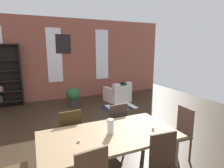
# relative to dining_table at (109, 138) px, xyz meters

# --- Properties ---
(ground_plane) EXTENTS (10.95, 10.95, 0.00)m
(ground_plane) POSITION_rel_dining_table_xyz_m (-0.14, 0.75, -0.67)
(ground_plane) COLOR #312619
(back_wall_brick) EXTENTS (9.28, 0.12, 3.13)m
(back_wall_brick) POSITION_rel_dining_table_xyz_m (-0.14, 5.02, 0.90)
(back_wall_brick) COLOR #975143
(back_wall_brick) RESTS_ON ground
(window_pane_1) EXTENTS (0.55, 0.02, 2.04)m
(window_pane_1) POSITION_rel_dining_table_xyz_m (-0.14, 4.95, 1.05)
(window_pane_1) COLOR white
(window_pane_2) EXTENTS (0.55, 0.02, 2.04)m
(window_pane_2) POSITION_rel_dining_table_xyz_m (1.79, 4.95, 1.05)
(window_pane_2) COLOR white
(dining_table) EXTENTS (2.02, 1.05, 0.74)m
(dining_table) POSITION_rel_dining_table_xyz_m (0.00, 0.00, 0.00)
(dining_table) COLOR #8A704F
(dining_table) RESTS_ON ground
(vase_on_table) EXTENTS (0.10, 0.10, 0.23)m
(vase_on_table) POSITION_rel_dining_table_xyz_m (0.02, 0.00, 0.18)
(vase_on_table) COLOR silver
(vase_on_table) RESTS_ON dining_table
(tealight_candle_0) EXTENTS (0.04, 0.04, 0.05)m
(tealight_candle_0) POSITION_rel_dining_table_xyz_m (0.68, -0.15, 0.10)
(tealight_candle_0) COLOR silver
(tealight_candle_0) RESTS_ON dining_table
(tealight_candle_1) EXTENTS (0.04, 0.04, 0.05)m
(tealight_candle_1) POSITION_rel_dining_table_xyz_m (0.05, 0.09, 0.09)
(tealight_candle_1) COLOR silver
(tealight_candle_1) RESTS_ON dining_table
(tealight_candle_2) EXTENTS (0.04, 0.04, 0.03)m
(tealight_candle_2) POSITION_rel_dining_table_xyz_m (-0.47, -0.05, 0.09)
(tealight_candle_2) COLOR silver
(tealight_candle_2) RESTS_ON dining_table
(dining_chair_far_right) EXTENTS (0.44, 0.44, 0.95)m
(dining_chair_far_right) POSITION_rel_dining_table_xyz_m (0.46, 0.75, -0.16)
(dining_chair_far_right) COLOR #312521
(dining_chair_far_right) RESTS_ON ground
(dining_chair_head_right) EXTENTS (0.42, 0.42, 0.95)m
(dining_chair_head_right) POSITION_rel_dining_table_xyz_m (1.38, -0.00, -0.16)
(dining_chair_head_right) COLOR brown
(dining_chair_head_right) RESTS_ON ground
(dining_chair_far_left) EXTENTS (0.42, 0.42, 0.95)m
(dining_chair_far_left) POSITION_rel_dining_table_xyz_m (-0.45, 0.75, -0.16)
(dining_chair_far_left) COLOR #342812
(dining_chair_far_left) RESTS_ON ground
(bookshelf_tall) EXTENTS (0.98, 0.29, 2.14)m
(bookshelf_tall) POSITION_rel_dining_table_xyz_m (-1.87, 4.78, 0.38)
(bookshelf_tall) COLOR black
(bookshelf_tall) RESTS_ON ground
(armchair_white) EXTENTS (0.93, 0.93, 0.75)m
(armchair_white) POSITION_rel_dining_table_xyz_m (1.95, 3.73, -0.39)
(armchair_white) COLOR silver
(armchair_white) RESTS_ON ground
(potted_plant_window) EXTENTS (0.47, 0.47, 0.64)m
(potted_plant_window) POSITION_rel_dining_table_xyz_m (0.28, 3.90, -0.31)
(potted_plant_window) COLOR #333338
(potted_plant_window) RESTS_ON ground
(striped_rug) EXTENTS (1.17, 0.76, 0.01)m
(striped_rug) POSITION_rel_dining_table_xyz_m (1.67, 3.09, -0.67)
(striped_rug) COLOR #1E1E33
(striped_rug) RESTS_ON ground
(framed_picture) EXTENTS (0.56, 0.03, 0.72)m
(framed_picture) POSITION_rel_dining_table_xyz_m (0.20, 4.95, 1.49)
(framed_picture) COLOR black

